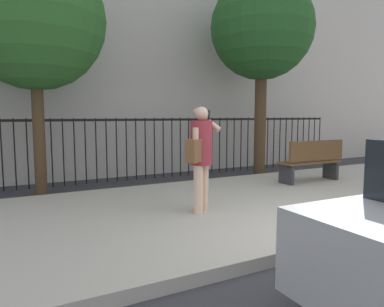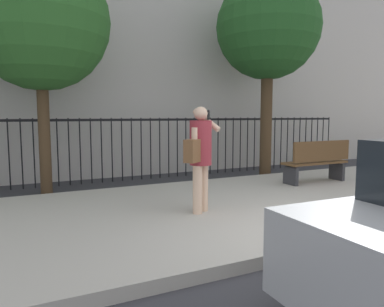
# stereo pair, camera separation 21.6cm
# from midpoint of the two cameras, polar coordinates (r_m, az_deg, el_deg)

# --- Properties ---
(ground_plane) EXTENTS (60.00, 60.00, 0.00)m
(ground_plane) POSITION_cam_midpoint_polar(r_m,az_deg,el_deg) (4.99, 24.09, -13.91)
(ground_plane) COLOR #333338
(sidewalk) EXTENTS (28.00, 4.40, 0.15)m
(sidewalk) POSITION_cam_midpoint_polar(r_m,az_deg,el_deg) (6.52, 8.95, -8.10)
(sidewalk) COLOR #B2ADA3
(sidewalk) RESTS_ON ground
(building_facade) EXTENTS (28.00, 4.00, 9.24)m
(building_facade) POSITION_cam_midpoint_polar(r_m,az_deg,el_deg) (12.39, -8.81, 19.81)
(building_facade) COLOR #BCB7B2
(building_facade) RESTS_ON ground
(iron_fence) EXTENTS (12.03, 0.04, 1.60)m
(iron_fence) POSITION_cam_midpoint_polar(r_m,az_deg,el_deg) (9.61, -3.79, 2.21)
(iron_fence) COLOR black
(iron_fence) RESTS_ON ground
(pedestrian_on_phone) EXTENTS (0.71, 0.63, 1.65)m
(pedestrian_on_phone) POSITION_cam_midpoint_polar(r_m,az_deg,el_deg) (5.54, 2.36, 0.28)
(pedestrian_on_phone) COLOR beige
(pedestrian_on_phone) RESTS_ON sidewalk
(street_bench) EXTENTS (1.60, 0.45, 0.95)m
(street_bench) POSITION_cam_midpoint_polar(r_m,az_deg,el_deg) (8.58, 19.95, -1.08)
(street_bench) COLOR brown
(street_bench) RESTS_ON sidewalk
(street_tree_mid) EXTENTS (2.83, 2.83, 5.00)m
(street_tree_mid) POSITION_cam_midpoint_polar(r_m,az_deg,el_deg) (8.33, -22.27, 18.84)
(street_tree_mid) COLOR #4C3823
(street_tree_mid) RESTS_ON ground
(street_tree_far) EXTENTS (2.72, 2.72, 5.32)m
(street_tree_far) POSITION_cam_midpoint_polar(r_m,az_deg,el_deg) (10.19, 12.58, 18.76)
(street_tree_far) COLOR #4C3823
(street_tree_far) RESTS_ON ground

